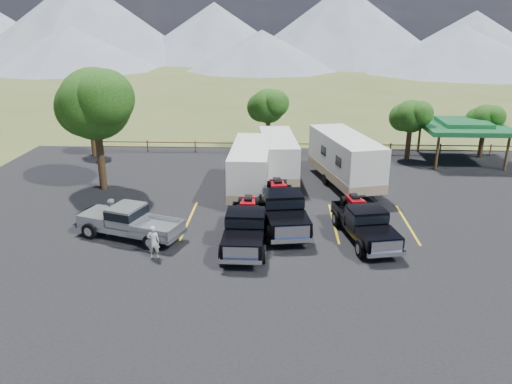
{
  "coord_description": "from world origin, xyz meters",
  "views": [
    {
      "loc": [
        -1.06,
        -21.39,
        10.76
      ],
      "look_at": [
        -2.29,
        4.42,
        1.6
      ],
      "focal_mm": 35.0,
      "sensor_mm": 36.0,
      "label": 1
    }
  ],
  "objects_px": {
    "trailer_right": "(345,160)",
    "person_b": "(113,217)",
    "trailer_center": "(278,157)",
    "rig_right": "(364,222)",
    "trailer_left": "(251,169)",
    "pavilion": "(463,126)",
    "rig_left": "(246,225)",
    "person_a": "(153,242)",
    "tree_big_nw": "(94,104)",
    "rig_center": "(282,207)",
    "pickup_silver": "(130,221)"
  },
  "relations": [
    {
      "from": "rig_left",
      "to": "trailer_left",
      "type": "xyz_separation_m",
      "value": [
        -0.18,
        7.43,
        0.66
      ]
    },
    {
      "from": "rig_right",
      "to": "trailer_center",
      "type": "bearing_deg",
      "value": 102.68
    },
    {
      "from": "trailer_center",
      "to": "pickup_silver",
      "type": "distance_m",
      "value": 12.63
    },
    {
      "from": "trailer_right",
      "to": "person_a",
      "type": "height_order",
      "value": "trailer_right"
    },
    {
      "from": "rig_right",
      "to": "person_b",
      "type": "bearing_deg",
      "value": 168.77
    },
    {
      "from": "rig_center",
      "to": "trailer_center",
      "type": "height_order",
      "value": "trailer_center"
    },
    {
      "from": "rig_left",
      "to": "trailer_left",
      "type": "distance_m",
      "value": 7.46
    },
    {
      "from": "rig_center",
      "to": "rig_left",
      "type": "bearing_deg",
      "value": -135.22
    },
    {
      "from": "trailer_center",
      "to": "pickup_silver",
      "type": "xyz_separation_m",
      "value": [
        -7.43,
        -10.19,
        -0.67
      ]
    },
    {
      "from": "rig_left",
      "to": "trailer_right",
      "type": "height_order",
      "value": "trailer_right"
    },
    {
      "from": "pavilion",
      "to": "rig_right",
      "type": "xyz_separation_m",
      "value": [
        -9.71,
        -14.98,
        -1.82
      ]
    },
    {
      "from": "rig_center",
      "to": "pickup_silver",
      "type": "height_order",
      "value": "rig_center"
    },
    {
      "from": "pickup_silver",
      "to": "person_a",
      "type": "distance_m",
      "value": 2.75
    },
    {
      "from": "tree_big_nw",
      "to": "rig_right",
      "type": "xyz_separation_m",
      "value": [
        15.84,
        -7.01,
        -4.63
      ]
    },
    {
      "from": "rig_left",
      "to": "person_a",
      "type": "height_order",
      "value": "rig_left"
    },
    {
      "from": "rig_right",
      "to": "person_a",
      "type": "xyz_separation_m",
      "value": [
        -10.13,
        -2.6,
        -0.12
      ]
    },
    {
      "from": "tree_big_nw",
      "to": "pickup_silver",
      "type": "xyz_separation_m",
      "value": [
        3.98,
        -7.46,
        -4.67
      ]
    },
    {
      "from": "tree_big_nw",
      "to": "trailer_center",
      "type": "height_order",
      "value": "tree_big_nw"
    },
    {
      "from": "pickup_silver",
      "to": "person_a",
      "type": "bearing_deg",
      "value": 57.58
    },
    {
      "from": "person_b",
      "to": "trailer_center",
      "type": "bearing_deg",
      "value": 10.82
    },
    {
      "from": "tree_big_nw",
      "to": "pickup_silver",
      "type": "distance_m",
      "value": 9.66
    },
    {
      "from": "rig_right",
      "to": "person_b",
      "type": "distance_m",
      "value": 12.79
    },
    {
      "from": "pavilion",
      "to": "rig_center",
      "type": "relative_size",
      "value": 0.92
    },
    {
      "from": "rig_center",
      "to": "person_b",
      "type": "relative_size",
      "value": 3.47
    },
    {
      "from": "tree_big_nw",
      "to": "rig_center",
      "type": "xyz_separation_m",
      "value": [
        11.69,
        -5.47,
        -4.51
      ]
    },
    {
      "from": "tree_big_nw",
      "to": "trailer_center",
      "type": "xyz_separation_m",
      "value": [
        11.42,
        2.73,
        -4.0
      ]
    },
    {
      "from": "rig_right",
      "to": "trailer_left",
      "type": "distance_m",
      "value": 9.0
    },
    {
      "from": "tree_big_nw",
      "to": "person_b",
      "type": "relative_size",
      "value": 4.03
    },
    {
      "from": "pavilion",
      "to": "trailer_center",
      "type": "bearing_deg",
      "value": -159.64
    },
    {
      "from": "pavilion",
      "to": "trailer_left",
      "type": "distance_m",
      "value": 17.94
    },
    {
      "from": "pickup_silver",
      "to": "person_a",
      "type": "relative_size",
      "value": 3.73
    },
    {
      "from": "pavilion",
      "to": "person_a",
      "type": "height_order",
      "value": "pavilion"
    },
    {
      "from": "trailer_left",
      "to": "person_a",
      "type": "xyz_separation_m",
      "value": [
        -4.02,
        -9.17,
        -0.83
      ]
    },
    {
      "from": "rig_center",
      "to": "rig_right",
      "type": "bearing_deg",
      "value": -29.1
    },
    {
      "from": "pickup_silver",
      "to": "person_b",
      "type": "height_order",
      "value": "person_b"
    },
    {
      "from": "rig_left",
      "to": "pickup_silver",
      "type": "relative_size",
      "value": 1.01
    },
    {
      "from": "trailer_right",
      "to": "person_b",
      "type": "xyz_separation_m",
      "value": [
        -12.8,
        -8.66,
        -0.78
      ]
    },
    {
      "from": "pavilion",
      "to": "rig_center",
      "type": "height_order",
      "value": "pavilion"
    },
    {
      "from": "pavilion",
      "to": "trailer_right",
      "type": "height_order",
      "value": "trailer_right"
    },
    {
      "from": "trailer_right",
      "to": "trailer_left",
      "type": "bearing_deg",
      "value": -177.26
    },
    {
      "from": "rig_left",
      "to": "trailer_right",
      "type": "xyz_separation_m",
      "value": [
        5.93,
        9.4,
        0.79
      ]
    },
    {
      "from": "trailer_left",
      "to": "person_b",
      "type": "distance_m",
      "value": 9.48
    },
    {
      "from": "trailer_left",
      "to": "pickup_silver",
      "type": "distance_m",
      "value": 9.11
    },
    {
      "from": "trailer_center",
      "to": "person_b",
      "type": "height_order",
      "value": "trailer_center"
    },
    {
      "from": "trailer_left",
      "to": "person_a",
      "type": "bearing_deg",
      "value": -112.72
    },
    {
      "from": "trailer_center",
      "to": "trailer_left",
      "type": "bearing_deg",
      "value": -123.52
    },
    {
      "from": "pavilion",
      "to": "pickup_silver",
      "type": "distance_m",
      "value": 26.58
    },
    {
      "from": "trailer_center",
      "to": "trailer_right",
      "type": "bearing_deg",
      "value": -20.62
    },
    {
      "from": "trailer_left",
      "to": "pickup_silver",
      "type": "height_order",
      "value": "trailer_left"
    },
    {
      "from": "rig_left",
      "to": "trailer_right",
      "type": "distance_m",
      "value": 11.14
    }
  ]
}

